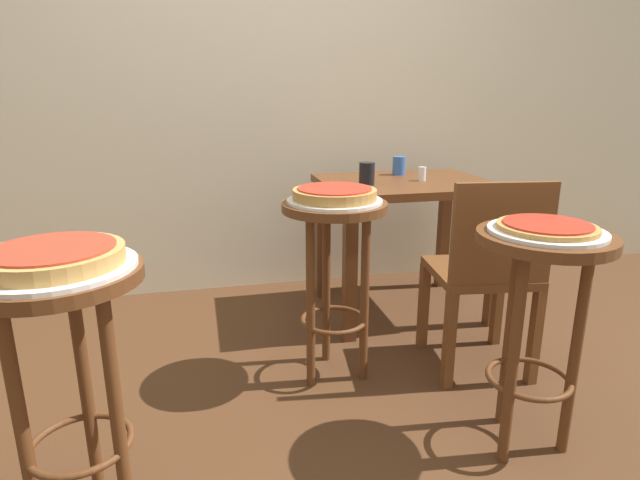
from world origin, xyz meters
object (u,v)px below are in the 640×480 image
Objects in this scene: stool_foreground at (65,340)px; serving_plate_middle at (547,231)px; pizza_leftside at (335,194)px; stool_leftside at (334,248)px; cup_far_edge at (399,166)px; pizza_middle at (547,226)px; pizza_foreground at (53,256)px; condiment_shaker at (422,174)px; wooden_chair at (487,270)px; serving_plate_foreground at (55,267)px; serving_plate_leftside at (335,201)px; cup_near_edge at (367,174)px; stool_middle at (539,291)px; dining_table at (405,204)px.

serving_plate_middle is at bearing 0.84° from stool_foreground.
stool_foreground is 1.09m from pizza_leftside.
stool_leftside is 7.44× the size of cup_far_edge.
pizza_middle is (1.39, 0.02, 0.21)m from stool_foreground.
pizza_foreground is 1.02× the size of pizza_leftside.
pizza_middle is at bearing -94.96° from condiment_shaker.
pizza_leftside is 0.71m from wooden_chair.
pizza_middle is (1.39, 0.02, 0.02)m from serving_plate_foreground.
wooden_chair is (0.10, 0.47, -0.31)m from pizza_middle.
serving_plate_leftside is 0.59m from cup_near_edge.
serving_plate_middle is at bearing 0.84° from pizza_foreground.
condiment_shaker is at bearing 85.04° from stool_middle.
stool_foreground is 1.09m from serving_plate_leftside.
stool_middle is at bearing 0.84° from serving_plate_foreground.
stool_foreground is 1.40m from serving_plate_middle.
pizza_foreground is 1.09m from stool_leftside.
stool_foreground and stool_leftside have the same top height.
serving_plate_middle is 1.17m from condiment_shaker.
serving_plate_foreground is 5.46× the size of condiment_shaker.
pizza_leftside is 0.84m from condiment_shaker.
cup_far_edge reaches higher than serving_plate_leftside.
cup_near_edge is (0.30, 0.51, 0.22)m from stool_leftside.
stool_foreground is at bearing -144.69° from stool_leftside.
serving_plate_middle is at bearing 0.00° from pizza_middle.
cup_far_edge is (1.45, 1.40, 0.01)m from serving_plate_foreground.
pizza_foreground is 1.12× the size of pizza_middle.
condiment_shaker is (0.04, -0.22, -0.01)m from cup_far_edge.
pizza_leftside is (0.00, 0.00, 0.22)m from stool_leftside.
dining_table is 0.72m from wooden_chair.
stool_middle is 1.18m from condiment_shaker.
cup_near_edge is (-0.22, 1.11, 0.22)m from stool_middle.
serving_plate_foreground is 1.90m from condiment_shaker.
wooden_chair reaches higher than stool_middle.
serving_plate_leftside is at bearing 130.84° from serving_plate_middle.
wooden_chair reaches higher than dining_table.
cup_near_edge is 0.78m from wooden_chair.
pizza_foreground is at bearing -144.69° from stool_leftside.
wooden_chair reaches higher than cup_near_edge.
pizza_leftside is at bearing 130.84° from stool_middle.
wooden_chair is at bearing -90.00° from condiment_shaker.
condiment_shaker is 0.08× the size of wooden_chair.
condiment_shaker is (0.10, 1.16, -0.02)m from pizza_middle.
serving_plate_leftside is at bearing 0.00° from stool_leftside.
condiment_shaker is at bearing -14.63° from dining_table.
serving_plate_foreground is at bearing -135.98° from cup_far_edge.
cup_far_edge is at bearing 44.51° from cup_near_edge.
stool_leftside is 6.74× the size of cup_near_edge.
stool_middle is 1.18m from dining_table.
cup_far_edge is at bearing 92.71° from wooden_chair.
pizza_foreground is at bearing -144.69° from serving_plate_leftside.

